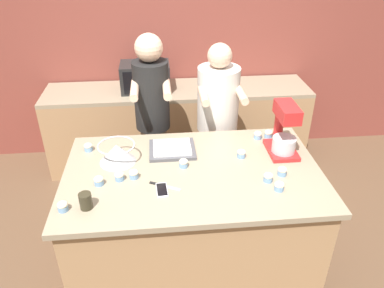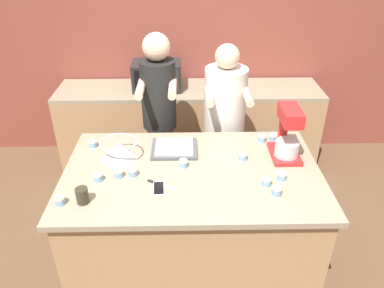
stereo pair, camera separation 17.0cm
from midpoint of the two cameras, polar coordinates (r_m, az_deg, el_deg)
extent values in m
plane|color=brown|center=(3.20, -1.50, -17.94)|extent=(16.00, 16.00, 0.00)
cube|color=brown|center=(4.20, -3.83, 16.03)|extent=(10.00, 0.06, 2.70)
cube|color=#A87F56|center=(2.89, -1.62, -12.06)|extent=(1.70, 1.02, 0.89)
cube|color=gray|center=(2.59, -1.77, -4.46)|extent=(1.77, 1.09, 0.04)
cube|color=#A87F56|center=(4.21, -3.21, 2.53)|extent=(2.80, 0.60, 0.85)
cube|color=gray|center=(4.02, -3.40, 8.15)|extent=(2.80, 0.60, 0.04)
cylinder|color=brown|center=(3.52, -6.93, -3.60)|extent=(0.23, 0.23, 0.87)
cylinder|color=black|center=(3.18, -7.74, 7.30)|extent=(0.29, 0.29, 0.58)
sphere|color=#DBB293|center=(3.04, -8.27, 14.30)|extent=(0.22, 0.22, 0.22)
cylinder|color=#DBB293|center=(2.98, -10.40, 8.11)|extent=(0.06, 0.34, 0.06)
cylinder|color=#DBB293|center=(2.97, -5.52, 8.38)|extent=(0.06, 0.34, 0.06)
cylinder|color=#232328|center=(3.56, 2.24, -3.41)|extent=(0.28, 0.28, 0.82)
cylinder|color=silver|center=(3.22, 2.48, 6.83)|extent=(0.36, 0.36, 0.56)
sphere|color=#DBB293|center=(3.09, 2.64, 13.29)|extent=(0.20, 0.20, 0.20)
cylinder|color=#DBB293|center=(3.00, 0.08, 7.48)|extent=(0.06, 0.34, 0.06)
cylinder|color=#DBB293|center=(3.05, 5.82, 7.66)|extent=(0.06, 0.34, 0.06)
cube|color=red|center=(2.84, 11.75, -0.95)|extent=(0.20, 0.30, 0.03)
cylinder|color=red|center=(2.86, 11.43, 2.71)|extent=(0.07, 0.07, 0.26)
cube|color=red|center=(2.67, 12.56, 4.79)|extent=(0.13, 0.26, 0.10)
cylinder|color=#BCBCC1|center=(2.77, 12.11, -0.12)|extent=(0.17, 0.17, 0.11)
cone|color=#BCBCC1|center=(2.71, -13.12, -1.41)|extent=(0.26, 0.26, 0.14)
torus|color=#BCBCC1|center=(2.68, -13.28, -0.24)|extent=(0.27, 0.27, 0.01)
cube|color=#4C4C51|center=(2.80, -4.79, -0.89)|extent=(0.34, 0.29, 0.02)
cube|color=white|center=(2.79, -4.81, -0.54)|extent=(0.28, 0.23, 0.02)
cube|color=black|center=(3.96, -8.38, 10.08)|extent=(0.50, 0.32, 0.29)
cube|color=black|center=(3.81, -9.13, 9.18)|extent=(0.34, 0.01, 0.23)
cube|color=#2D2D2D|center=(3.80, -5.71, 9.37)|extent=(0.10, 0.01, 0.23)
cube|color=silver|center=(2.41, -6.64, -7.03)|extent=(0.08, 0.15, 0.01)
cube|color=black|center=(2.41, -6.65, -6.93)|extent=(0.07, 0.13, 0.00)
cylinder|color=#332D1E|center=(2.35, -17.94, -8.31)|extent=(0.08, 0.08, 0.10)
cube|color=#BCBCC1|center=(2.43, -5.32, -6.68)|extent=(0.13, 0.08, 0.01)
cube|color=black|center=(2.47, -7.61, -6.08)|extent=(0.08, 0.05, 0.01)
cylinder|color=#759EC6|center=(2.92, -17.12, -0.72)|extent=(0.06, 0.06, 0.03)
ellipsoid|color=beige|center=(2.90, -17.20, -0.27)|extent=(0.06, 0.06, 0.04)
cylinder|color=#759EC6|center=(2.54, -10.76, -4.82)|extent=(0.06, 0.06, 0.03)
ellipsoid|color=beige|center=(2.53, -10.82, -4.32)|extent=(0.06, 0.06, 0.04)
cylinder|color=#759EC6|center=(2.73, 5.75, -1.74)|extent=(0.06, 0.06, 0.03)
ellipsoid|color=beige|center=(2.71, 5.78, -1.27)|extent=(0.06, 0.06, 0.04)
cylinder|color=#759EC6|center=(2.61, -3.17, -3.22)|extent=(0.06, 0.06, 0.03)
ellipsoid|color=beige|center=(2.60, -3.19, -2.73)|extent=(0.06, 0.06, 0.04)
cylinder|color=#759EC6|center=(2.44, 11.17, -6.62)|extent=(0.06, 0.06, 0.03)
ellipsoid|color=beige|center=(2.42, 11.23, -6.12)|extent=(0.06, 0.06, 0.04)
cylinder|color=#759EC6|center=(2.58, 11.72, -4.37)|extent=(0.06, 0.06, 0.03)
ellipsoid|color=beige|center=(2.56, 11.78, -3.88)|extent=(0.06, 0.06, 0.04)
cylinder|color=#759EC6|center=(3.01, 9.97, 1.28)|extent=(0.06, 0.06, 0.03)
ellipsoid|color=beige|center=(3.00, 10.02, 1.73)|extent=(0.06, 0.06, 0.04)
cylinder|color=#759EC6|center=(2.39, -21.03, -9.16)|extent=(0.06, 0.06, 0.03)
ellipsoid|color=beige|center=(2.38, -21.15, -8.66)|extent=(0.06, 0.06, 0.04)
cylinder|color=#759EC6|center=(2.53, -15.89, -5.70)|extent=(0.06, 0.06, 0.03)
ellipsoid|color=beige|center=(2.52, -15.97, -5.21)|extent=(0.06, 0.06, 0.04)
cylinder|color=#759EC6|center=(2.50, 9.60, -5.32)|extent=(0.06, 0.06, 0.03)
ellipsoid|color=beige|center=(2.49, 9.65, -4.82)|extent=(0.06, 0.06, 0.04)
cylinder|color=#759EC6|center=(2.54, -12.87, -5.09)|extent=(0.06, 0.06, 0.03)
ellipsoid|color=beige|center=(2.53, -12.94, -4.59)|extent=(0.06, 0.06, 0.04)
cylinder|color=#759EC6|center=(2.98, 8.37, 1.10)|extent=(0.06, 0.06, 0.03)
ellipsoid|color=beige|center=(2.97, 8.41, 1.55)|extent=(0.06, 0.06, 0.04)
camera|label=1|loc=(0.09, -91.93, -1.14)|focal=35.00mm
camera|label=2|loc=(0.09, 88.07, 1.14)|focal=35.00mm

